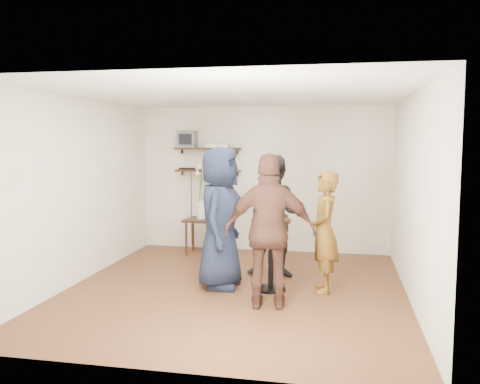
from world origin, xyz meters
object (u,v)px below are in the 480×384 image
object	(u,v)px
dvd_deck	(218,146)
person_dark	(276,216)
side_table	(201,224)
drinks_table	(271,245)
person_navy	(220,218)
crt_monitor	(188,139)
person_brown	(270,231)
radio	(210,167)
person_plaid	(324,232)

from	to	relation	value
dvd_deck	person_dark	size ratio (longest dim) A/B	0.22
side_table	person_dark	bearing A→B (deg)	-39.04
drinks_table	person_navy	world-z (taller)	person_navy
crt_monitor	person_navy	xyz separation A→B (m)	(1.15, -2.29, -1.06)
side_table	person_brown	bearing A→B (deg)	-58.75
side_table	drinks_table	xyz separation A→B (m)	(1.50, -1.90, 0.09)
radio	person_navy	bearing A→B (deg)	-72.41
side_table	person_navy	size ratio (longest dim) A/B	0.33
dvd_deck	drinks_table	distance (m)	2.93
radio	person_dark	distance (m)	2.22
person_brown	side_table	bearing A→B (deg)	-65.44
dvd_deck	person_plaid	bearing A→B (deg)	-48.06
dvd_deck	person_brown	world-z (taller)	dvd_deck
side_table	person_dark	distance (m)	1.94
dvd_deck	person_plaid	size ratio (longest dim) A/B	0.25
person_dark	side_table	bearing A→B (deg)	139.59
dvd_deck	side_table	distance (m)	1.44
radio	person_plaid	bearing A→B (deg)	-46.14
drinks_table	person_brown	distance (m)	0.77
drinks_table	person_navy	size ratio (longest dim) A/B	0.50
person_plaid	person_brown	world-z (taller)	person_brown
crt_monitor	person_brown	world-z (taller)	crt_monitor
drinks_table	person_plaid	xyz separation A→B (m)	(0.70, 0.09, 0.18)
radio	person_navy	distance (m)	2.47
drinks_table	person_dark	xyz separation A→B (m)	(-0.02, 0.70, 0.27)
crt_monitor	person_dark	xyz separation A→B (m)	(1.83, -1.60, -1.12)
person_plaid	drinks_table	bearing A→B (deg)	-90.00
crt_monitor	person_plaid	world-z (taller)	crt_monitor
dvd_deck	person_brown	xyz separation A→B (m)	(1.37, -3.00, -0.97)
radio	person_brown	world-z (taller)	person_brown
radio	drinks_table	world-z (taller)	radio
dvd_deck	person_brown	bearing A→B (deg)	-65.44
dvd_deck	radio	xyz separation A→B (m)	(-0.14, 0.00, -0.38)
crt_monitor	radio	xyz separation A→B (m)	(0.42, 0.00, -0.50)
side_table	person_navy	bearing A→B (deg)	-67.18
crt_monitor	dvd_deck	xyz separation A→B (m)	(0.56, 0.00, -0.12)
dvd_deck	person_navy	xyz separation A→B (m)	(0.59, -2.29, -0.94)
drinks_table	person_navy	distance (m)	0.78
drinks_table	dvd_deck	bearing A→B (deg)	119.25
person_dark	person_plaid	bearing A→B (deg)	-41.91
radio	person_dark	bearing A→B (deg)	-48.60
side_table	drinks_table	size ratio (longest dim) A/B	0.65
crt_monitor	person_dark	distance (m)	2.68
dvd_deck	drinks_table	xyz separation A→B (m)	(1.29, -2.31, -1.28)
crt_monitor	dvd_deck	bearing A→B (deg)	0.00
dvd_deck	person_brown	size ratio (longest dim) A/B	0.22
crt_monitor	radio	distance (m)	0.65
person_plaid	radio	bearing A→B (deg)	-143.69
dvd_deck	person_plaid	distance (m)	3.17
person_navy	person_brown	xyz separation A→B (m)	(0.79, -0.71, -0.03)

